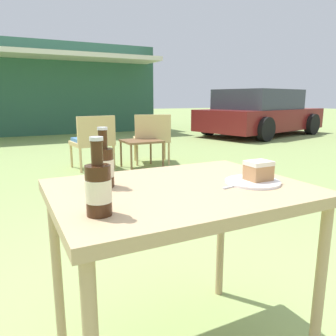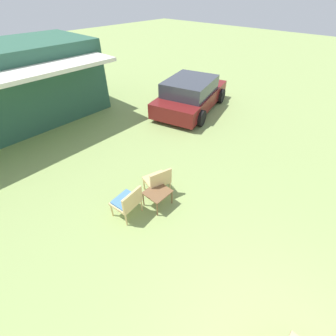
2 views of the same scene
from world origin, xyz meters
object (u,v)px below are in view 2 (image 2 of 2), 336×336
at_px(parked_car, 191,95).
at_px(wicker_chair_cushioned, 127,201).
at_px(garden_side_table, 158,193).
at_px(wicker_chair_plain, 158,180).

relative_size(parked_car, wicker_chair_cushioned, 5.29).
bearing_deg(garden_side_table, wicker_chair_plain, 41.82).
height_order(parked_car, garden_side_table, parked_car).
xyz_separation_m(wicker_chair_cushioned, wicker_chair_plain, (0.96, -0.02, 0.00)).
bearing_deg(wicker_chair_cushioned, wicker_chair_plain, 172.86).
height_order(wicker_chair_cushioned, wicker_chair_plain, same).
bearing_deg(parked_car, wicker_chair_plain, -165.33).
bearing_deg(wicker_chair_cushioned, garden_side_table, 151.49).
bearing_deg(wicker_chair_plain, wicker_chair_cushioned, 16.05).
distance_m(wicker_chair_cushioned, wicker_chair_plain, 0.96).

